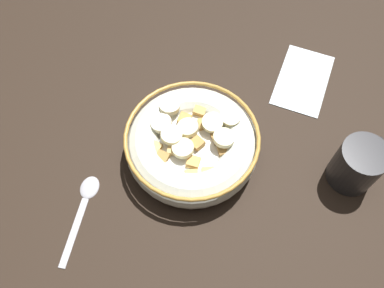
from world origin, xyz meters
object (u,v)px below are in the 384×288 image
Objects in this scene: cereal_bowl at (192,144)px; spoon at (85,200)px; coffee_mug at (358,164)px; folded_napkin at (303,80)px.

spoon is at bearing 162.71° from cereal_bowl.
cereal_bowl is at bearing 126.91° from coffee_mug.
folded_napkin is (9.17, 16.04, -3.69)cm from coffee_mug.
folded_napkin is (23.58, -3.16, -2.89)cm from cereal_bowl.
cereal_bowl is 1.60× the size of spoon.
spoon is 1.34× the size of coffee_mug.
spoon is at bearing 168.27° from folded_napkin.
cereal_bowl is 24.02cm from coffee_mug.
coffee_mug is (31.17, -24.41, 3.50)cm from spoon.
cereal_bowl is 2.15× the size of coffee_mug.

